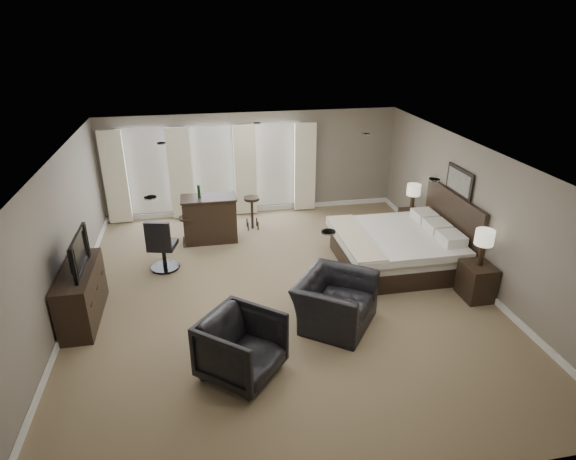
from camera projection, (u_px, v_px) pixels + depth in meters
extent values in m
cube|color=#7A6A4E|center=(282.00, 293.00, 9.02)|extent=(7.60, 8.60, 0.04)
cube|color=silver|center=(281.00, 158.00, 7.96)|extent=(7.60, 8.60, 0.04)
cube|color=slate|center=(252.00, 163.00, 12.30)|extent=(7.50, 0.04, 2.60)
cube|color=slate|center=(358.00, 403.00, 4.68)|extent=(7.50, 0.04, 2.60)
cube|color=slate|center=(55.00, 247.00, 7.84)|extent=(0.04, 8.50, 2.60)
cube|color=slate|center=(475.00, 214.00, 9.14)|extent=(0.04, 8.50, 2.60)
cube|color=silver|center=(147.00, 172.00, 11.82)|extent=(1.15, 0.04, 2.05)
cube|color=silver|center=(213.00, 168.00, 12.10)|extent=(1.15, 0.04, 2.05)
cube|color=silver|center=(276.00, 165.00, 12.37)|extent=(1.15, 0.04, 2.05)
cube|color=beige|center=(115.00, 178.00, 11.61)|extent=(0.55, 0.12, 2.30)
cube|color=beige|center=(181.00, 174.00, 11.88)|extent=(0.55, 0.12, 2.30)
cube|color=beige|center=(245.00, 170.00, 12.16)|extent=(0.55, 0.12, 2.30)
cube|color=beige|center=(305.00, 167.00, 12.42)|extent=(0.55, 0.12, 2.30)
cube|color=silver|center=(401.00, 232.00, 9.73)|extent=(2.35, 2.24, 1.50)
cube|color=black|center=(477.00, 281.00, 8.75)|extent=(0.50, 0.61, 0.67)
cube|color=black|center=(410.00, 222.00, 11.37)|extent=(0.44, 0.53, 0.58)
cube|color=beige|center=(483.00, 248.00, 8.48)|extent=(0.33, 0.33, 0.68)
cube|color=beige|center=(413.00, 198.00, 11.12)|extent=(0.32, 0.32, 0.65)
cube|color=slate|center=(459.00, 182.00, 9.52)|extent=(0.04, 0.96, 0.56)
cube|color=black|center=(81.00, 294.00, 8.08)|extent=(0.52, 1.62, 0.94)
imported|color=black|center=(76.00, 266.00, 7.86)|extent=(0.62, 1.08, 0.14)
imported|color=black|center=(335.00, 294.00, 7.91)|extent=(1.44, 1.53, 1.12)
imported|color=black|center=(241.00, 344.00, 6.77)|extent=(1.37, 1.37, 1.03)
cube|color=black|center=(210.00, 219.00, 10.92)|extent=(1.23, 0.64, 1.07)
cube|color=black|center=(188.00, 231.00, 10.74)|extent=(0.42, 0.42, 0.69)
cube|color=black|center=(252.00, 213.00, 11.60)|extent=(0.40, 0.40, 0.81)
cube|color=black|center=(163.00, 244.00, 9.66)|extent=(0.70, 0.70, 1.13)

